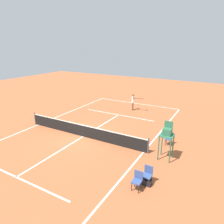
% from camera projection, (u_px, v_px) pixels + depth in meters
% --- Properties ---
extents(ground_plane, '(60.00, 60.00, 0.00)m').
position_uv_depth(ground_plane, '(83.00, 136.00, 15.75)').
color(ground_plane, '#AD5933').
extents(court_lines, '(9.95, 21.36, 0.01)m').
position_uv_depth(court_lines, '(83.00, 136.00, 15.75)').
color(court_lines, white).
rests_on(court_lines, ground).
extents(tennis_net, '(10.55, 0.10, 1.07)m').
position_uv_depth(tennis_net, '(83.00, 130.00, 15.60)').
color(tennis_net, '#4C4C51').
rests_on(tennis_net, ground).
extents(player_serving, '(1.33, 0.45, 1.76)m').
position_uv_depth(player_serving, '(133.00, 101.00, 21.76)').
color(player_serving, brown).
rests_on(player_serving, ground).
extents(tennis_ball, '(0.07, 0.07, 0.07)m').
position_uv_depth(tennis_ball, '(144.00, 114.00, 20.77)').
color(tennis_ball, '#CCE033').
rests_on(tennis_ball, ground).
extents(umpire_chair, '(0.80, 0.80, 2.41)m').
position_uv_depth(umpire_chair, '(167.00, 135.00, 12.21)').
color(umpire_chair, '#2D6B4C').
rests_on(umpire_chair, ground).
extents(courtside_chair_near, '(0.44, 0.46, 0.95)m').
position_uv_depth(courtside_chair_near, '(148.00, 174.00, 10.28)').
color(courtside_chair_near, '#262626').
rests_on(courtside_chair_near, ground).
extents(courtside_chair_mid, '(0.44, 0.46, 0.95)m').
position_uv_depth(courtside_chair_mid, '(169.00, 138.00, 14.30)').
color(courtside_chair_mid, '#262626').
rests_on(courtside_chair_mid, ground).
extents(courtside_chair_far, '(0.44, 0.46, 0.95)m').
position_uv_depth(courtside_chair_far, '(137.00, 180.00, 9.86)').
color(courtside_chair_far, '#262626').
rests_on(courtside_chair_far, ground).
extents(equipment_bag, '(0.76, 0.32, 0.30)m').
position_uv_depth(equipment_bag, '(144.00, 181.00, 10.36)').
color(equipment_bag, black).
rests_on(equipment_bag, ground).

